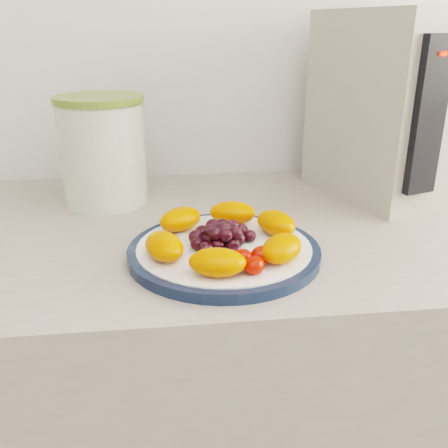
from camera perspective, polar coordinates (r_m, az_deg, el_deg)
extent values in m
cube|color=#A5978A|center=(1.09, 3.06, -22.34)|extent=(3.50, 0.60, 0.90)
cube|color=brown|center=(1.11, 3.03, -23.45)|extent=(3.48, 0.58, 0.84)
cylinder|color=#111F38|center=(0.71, 0.00, -3.19)|extent=(0.27, 0.27, 0.01)
cylinder|color=white|center=(0.71, 0.00, -3.12)|extent=(0.25, 0.25, 0.02)
cylinder|color=#426114|center=(0.94, -13.61, 7.79)|extent=(0.18, 0.18, 0.18)
cylinder|color=olive|center=(0.92, -14.15, 13.67)|extent=(0.19, 0.19, 0.01)
cube|color=#A8A091|center=(1.00, 18.36, 12.64)|extent=(0.27, 0.31, 0.33)
cube|color=black|center=(0.87, 22.26, 11.23)|extent=(0.06, 0.04, 0.25)
cube|color=#FF0C05|center=(0.85, 23.73, 17.39)|extent=(0.01, 0.01, 0.01)
ellipsoid|color=#EE5200|center=(0.74, 5.97, 0.14)|extent=(0.07, 0.08, 0.03)
ellipsoid|color=#EE5200|center=(0.78, 0.98, 1.32)|extent=(0.08, 0.06, 0.03)
ellipsoid|color=#EE5200|center=(0.76, -5.01, 0.57)|extent=(0.09, 0.08, 0.03)
ellipsoid|color=#EE5200|center=(0.67, -6.85, -2.54)|extent=(0.07, 0.08, 0.03)
ellipsoid|color=#EE5200|center=(0.62, -0.76, -4.40)|extent=(0.08, 0.06, 0.03)
ellipsoid|color=#EE5200|center=(0.66, 6.60, -2.77)|extent=(0.08, 0.09, 0.03)
ellipsoid|color=black|center=(0.70, 0.00, -1.79)|extent=(0.02, 0.02, 0.02)
ellipsoid|color=black|center=(0.70, 1.64, -1.68)|extent=(0.02, 0.02, 0.02)
ellipsoid|color=black|center=(0.72, 0.64, -1.19)|extent=(0.02, 0.02, 0.02)
ellipsoid|color=black|center=(0.72, -0.97, -1.30)|extent=(0.02, 0.02, 0.02)
ellipsoid|color=black|center=(0.70, -1.65, -1.77)|extent=(0.02, 0.02, 0.02)
ellipsoid|color=black|center=(0.69, -0.67, -2.44)|extent=(0.02, 0.02, 0.02)
ellipsoid|color=black|center=(0.69, 1.01, -2.32)|extent=(0.02, 0.02, 0.02)
ellipsoid|color=black|center=(0.72, 2.93, -1.36)|extent=(0.02, 0.02, 0.02)
ellipsoid|color=black|center=(0.73, 1.91, -0.76)|extent=(0.02, 0.02, 0.02)
ellipsoid|color=black|center=(0.74, 0.44, -0.48)|extent=(0.02, 0.02, 0.02)
ellipsoid|color=black|center=(0.74, -1.14, -0.61)|extent=(0.02, 0.02, 0.02)
ellipsoid|color=black|center=(0.72, -2.46, -0.95)|extent=(0.02, 0.02, 0.02)
ellipsoid|color=black|center=(0.71, -3.17, -1.52)|extent=(0.02, 0.02, 0.02)
ellipsoid|color=black|center=(0.69, -3.05, -2.29)|extent=(0.02, 0.02, 0.02)
ellipsoid|color=black|center=(0.67, -2.08, -2.85)|extent=(0.02, 0.02, 0.02)
ellipsoid|color=black|center=(0.70, 0.00, -0.63)|extent=(0.02, 0.02, 0.02)
ellipsoid|color=black|center=(0.71, 0.96, -0.20)|extent=(0.02, 0.02, 0.02)
ellipsoid|color=black|center=(0.71, -0.18, -0.08)|extent=(0.02, 0.02, 0.02)
ellipsoid|color=black|center=(0.71, -1.22, -0.26)|extent=(0.02, 0.02, 0.02)
ellipsoid|color=black|center=(0.69, -1.57, -0.74)|extent=(0.02, 0.02, 0.02)
ellipsoid|color=black|center=(0.68, -1.00, -1.14)|extent=(0.02, 0.02, 0.02)
ellipsoid|color=black|center=(0.68, 0.19, -1.28)|extent=(0.02, 0.02, 0.02)
ellipsoid|color=black|center=(0.69, 1.26, -1.04)|extent=(0.02, 0.02, 0.02)
ellipsoid|color=#EB0D00|center=(0.64, 2.03, -3.88)|extent=(0.03, 0.03, 0.02)
ellipsoid|color=#EB0D00|center=(0.65, 4.32, -3.51)|extent=(0.04, 0.03, 0.02)
ellipsoid|color=#EB0D00|center=(0.62, 3.50, -4.73)|extent=(0.04, 0.04, 0.02)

